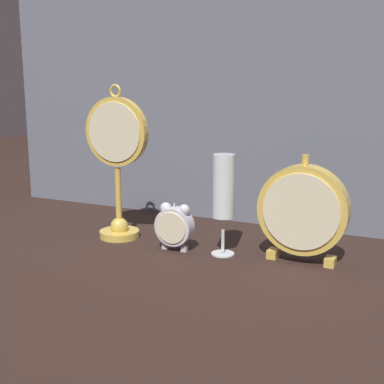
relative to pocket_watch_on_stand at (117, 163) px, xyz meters
name	(u,v)px	position (x,y,z in m)	size (l,w,h in m)	color
ground_plane	(176,257)	(0.18, -0.07, -0.18)	(4.00, 4.00, 0.00)	black
fabric_backdrop_drape	(234,92)	(0.18, 0.26, 0.15)	(1.35, 0.01, 0.66)	slate
pocket_watch_on_stand	(117,163)	(0.00, 0.00, 0.00)	(0.16, 0.09, 0.35)	gold
alarm_clock_twin_bell	(174,225)	(0.16, -0.03, -0.12)	(0.08, 0.03, 0.10)	silver
mantel_clock_silver	(303,211)	(0.43, 0.01, -0.07)	(0.18, 0.04, 0.22)	gold
champagne_flute	(223,192)	(0.27, -0.01, -0.04)	(0.05, 0.05, 0.21)	silver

